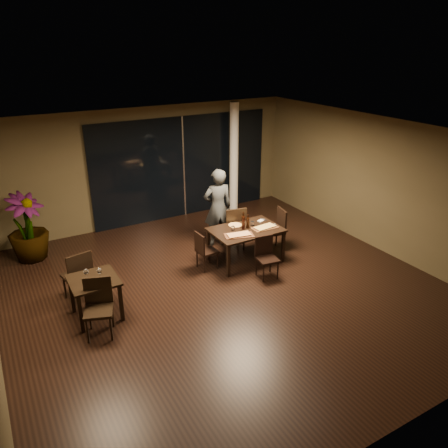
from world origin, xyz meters
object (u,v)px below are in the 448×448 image
chair_side_near (99,304)px  potted_plant (27,227)px  side_table (94,286)px  main_table (246,232)px  chair_main_near (266,255)px  chair_main_far (234,226)px  bottle_c (243,220)px  chair_main_left (204,249)px  chair_main_right (277,227)px  bottle_b (248,221)px  bottle_a (243,223)px  chair_side_far (79,274)px  diner (218,208)px

chair_side_near → potted_plant: 3.45m
side_table → potted_plant: size_ratio=0.53×
chair_side_near → potted_plant: (-0.63, 3.39, 0.21)m
main_table → chair_main_near: bearing=-90.2°
chair_main_far → bottle_c: 0.58m
main_table → chair_main_left: 1.00m
chair_main_near → chair_main_right: (0.91, 0.89, 0.07)m
potted_plant → bottle_b: 4.79m
main_table → chair_main_far: 0.60m
chair_main_far → chair_main_near: size_ratio=1.23×
side_table → chair_main_right: 4.36m
potted_plant → chair_main_far: bearing=-23.8°
chair_main_left → bottle_c: size_ratio=2.45×
side_table → chair_main_right: chair_main_right is taller
chair_side_near → bottle_a: size_ratio=3.50×
chair_side_near → potted_plant: potted_plant is taller
main_table → chair_main_near: 0.80m
chair_main_right → chair_side_far: size_ratio=0.97×
chair_main_left → potted_plant: 3.89m
chair_main_right → chair_side_far: (-4.43, 0.03, 0.02)m
side_table → bottle_a: bottle_a is taller
chair_main_far → chair_side_far: (-3.58, -0.43, -0.02)m
side_table → chair_main_far: chair_main_far is taller
chair_side_far → bottle_c: bottle_c is taller
chair_main_near → diner: size_ratio=0.46×
chair_main_near → bottle_c: (0.01, 0.89, 0.44)m
chair_main_right → main_table: bearing=-70.9°
main_table → chair_main_right: size_ratio=1.53×
side_table → bottle_a: size_ratio=2.87×
side_table → chair_side_far: 0.67m
chair_main_far → main_table: bearing=94.5°
main_table → chair_side_far: size_ratio=1.48×
chair_main_right → chair_main_left: bearing=-77.8°
chair_main_right → chair_side_near: chair_main_right is taller
chair_main_far → diner: size_ratio=0.57×
bottle_a → bottle_c: size_ratio=0.82×
chair_main_right → chair_side_near: (-4.37, -1.09, -0.00)m
bottle_a → bottle_b: 0.12m
diner → bottle_a: bearing=104.9°
chair_main_far → bottle_a: 0.65m
chair_main_right → chair_side_far: 4.43m
main_table → chair_main_near: chair_main_near is taller
chair_side_far → diner: size_ratio=0.55×
chair_main_left → chair_main_near: bearing=-134.8°
side_table → chair_side_far: size_ratio=0.79×
chair_main_right → bottle_c: size_ratio=2.88×
chair_main_far → chair_main_right: bearing=161.7°
chair_main_right → bottle_a: 1.03m
chair_main_left → bottle_b: size_ratio=2.69×
chair_main_far → potted_plant: bearing=-13.4°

